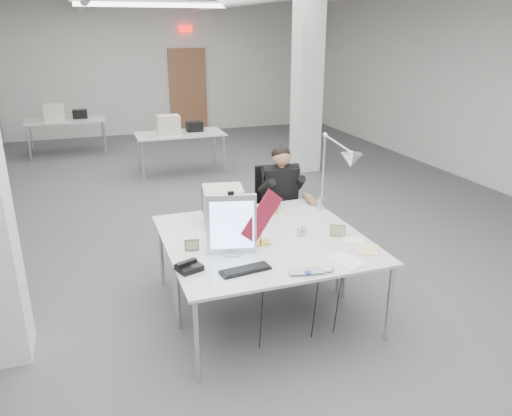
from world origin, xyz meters
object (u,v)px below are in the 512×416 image
Objects in this scene: bankers_lamp at (261,228)px; monitor at (231,224)px; beige_monitor at (223,205)px; desk_main at (282,259)px; laptop at (308,274)px; seated_person at (281,184)px; architect_lamp at (335,174)px; desk_phone at (189,267)px; office_chair at (279,211)px.

monitor is at bearing -170.73° from bankers_lamp.
monitor is at bearing -90.32° from beige_monitor.
beige_monitor reaches higher than bankers_lamp.
laptop reaches higher than desk_main.
monitor is (-0.38, 0.23, 0.28)m from desk_main.
desk_main is 1.91× the size of seated_person.
architect_lamp reaches higher than seated_person.
desk_phone is at bearing -110.98° from beige_monitor.
desk_phone is 0.49× the size of beige_monitor.
monitor reaches higher than laptop.
monitor is 0.79m from laptop.
desk_phone is at bearing 177.81° from desk_main.
monitor is 2.83× the size of desk_phone.
laptop is 0.73m from bankers_lamp.
seated_person is 1.78× the size of monitor.
desk_phone is at bearing -166.64° from bankers_lamp.
beige_monitor reaches higher than desk_phone.
bankers_lamp is 0.79× the size of beige_monitor.
laptop is at bearing -140.23° from architect_lamp.
seated_person is (0.00, -0.05, 0.35)m from office_chair.
office_chair reaches higher than desk_phone.
monitor is 0.52m from desk_phone.
desk_main is 6.21× the size of laptop.
seated_person is 1.03× the size of architect_lamp.
seated_person reaches higher than monitor.
office_chair reaches higher than laptop.
office_chair is 1.20× the size of architect_lamp.
architect_lamp is (0.78, 1.09, 0.45)m from laptop.
desk_main is at bearing 111.20° from laptop.
seated_person is (0.60, 1.52, 0.16)m from desk_main.
office_chair is 3.62× the size of bankers_lamp.
monitor is (-0.97, -1.34, 0.47)m from office_chair.
office_chair is 2.09m from desk_phone.
desk_phone is (-0.79, 0.03, 0.04)m from desk_main.
bankers_lamp is (-0.67, -1.24, 0.36)m from office_chair.
monitor is 0.73m from beige_monitor.
office_chair is 2.08× the size of monitor.
architect_lamp is at bearing -66.49° from office_chair.
bankers_lamp is at bearing 102.61° from desk_main.
desk_main is 1.69m from office_chair.
bankers_lamp is at bearing 112.06° from laptop.
office_chair is 1.12m from beige_monitor.
laptop is (-0.53, -1.89, -0.13)m from seated_person.
architect_lamp is at bearing 4.42° from desk_phone.
laptop is at bearing -66.52° from beige_monitor.
laptop is at bearing -87.87° from bankers_lamp.
architect_lamp is (1.64, 0.69, 0.43)m from desk_phone.
beige_monitor reaches higher than office_chair.
office_chair is at bearing 67.69° from monitor.
desk_phone is at bearing -171.75° from architect_lamp.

